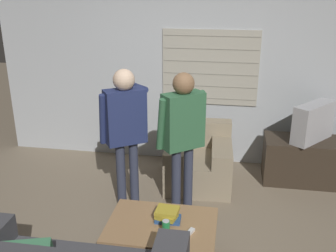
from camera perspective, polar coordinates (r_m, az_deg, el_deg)
name	(u,v)px	position (r m, az deg, el deg)	size (l,w,h in m)	color
ground_plane	(158,244)	(4.01, -1.49, -16.72)	(16.00, 16.00, 0.00)	#7F705B
wall_back	(187,71)	(5.32, 2.71, 8.00)	(5.20, 0.08, 2.55)	#ADB2B7
armchair_beige	(199,160)	(4.96, 4.48, -4.99)	(0.84, 0.91, 0.73)	gray
coffee_table	(162,227)	(3.55, -0.92, -14.49)	(0.95, 0.67, 0.43)	#9E754C
tv_stand	(308,161)	(5.27, 19.65, -4.78)	(1.09, 0.51, 0.56)	#33281E
tv	(313,122)	(5.09, 20.30, 0.51)	(0.56, 0.62, 0.47)	#B2B2B7
person_left_standing	(125,122)	(4.18, -6.23, 0.55)	(0.52, 0.82, 1.58)	#33384C
person_right_standing	(182,127)	(4.04, 2.11, -0.18)	(0.51, 0.80, 1.57)	#33384C
book_stack	(167,215)	(3.53, -0.11, -12.81)	(0.23, 0.20, 0.11)	#284C89
soda_can	(166,227)	(3.37, -0.30, -14.49)	(0.07, 0.07, 0.13)	#238E47
spare_remote	(189,233)	(3.40, 3.11, -15.21)	(0.09, 0.14, 0.02)	white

